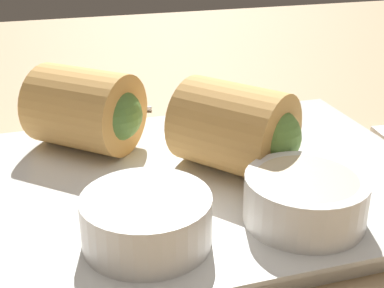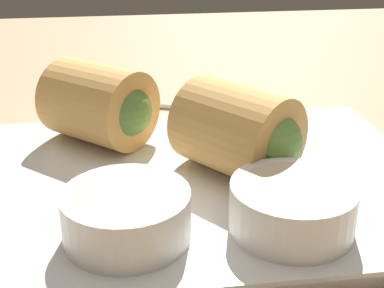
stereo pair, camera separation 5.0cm
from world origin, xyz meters
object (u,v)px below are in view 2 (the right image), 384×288
Objects in this scene: dipping_bowl_far at (292,205)px; spoon at (201,107)px; dipping_bowl_near at (126,213)px; serving_plate at (192,186)px.

spoon is (1.49, -23.61, -2.58)cm from dipping_bowl_far.
dipping_bowl_near is 24.57cm from spoon.
dipping_bowl_far reaches higher than spoon.
dipping_bowl_far is (-9.42, 0.49, 0.00)cm from dipping_bowl_near.
dipping_bowl_near is at bearing 55.39° from serving_plate.
serving_plate is at bearing -124.61° from dipping_bowl_near.
serving_plate is 8.98cm from dipping_bowl_far.
dipping_bowl_far is at bearing 123.26° from serving_plate.
dipping_bowl_near reaches higher than spoon.
dipping_bowl_near is 0.46× the size of spoon.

